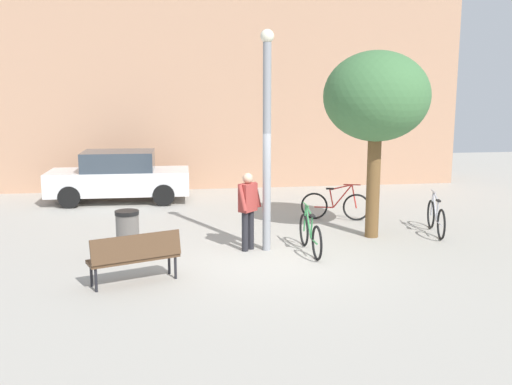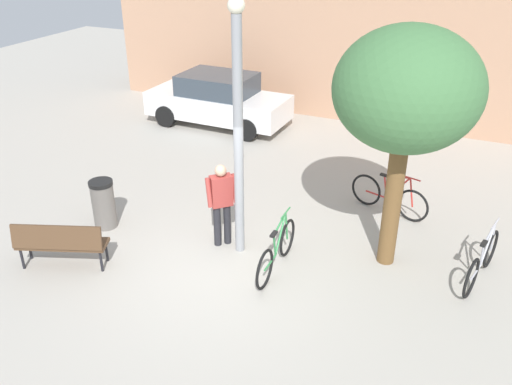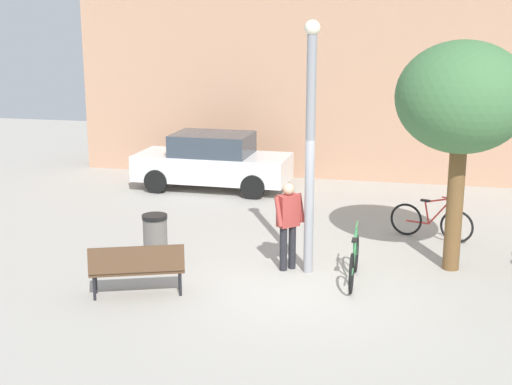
{
  "view_description": "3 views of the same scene",
  "coord_description": "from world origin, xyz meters",
  "px_view_note": "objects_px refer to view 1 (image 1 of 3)",
  "views": [
    {
      "loc": [
        -1.92,
        -11.14,
        3.43
      ],
      "look_at": [
        -0.25,
        0.44,
        1.32
      ],
      "focal_mm": 40.67,
      "sensor_mm": 36.0,
      "label": 1
    },
    {
      "loc": [
        3.87,
        -7.09,
        5.71
      ],
      "look_at": [
        0.17,
        1.17,
        1.05
      ],
      "focal_mm": 38.05,
      "sensor_mm": 36.0,
      "label": 2
    },
    {
      "loc": [
        1.87,
        -11.78,
        4.66
      ],
      "look_at": [
        -1.12,
        1.4,
        1.31
      ],
      "focal_mm": 50.07,
      "sensor_mm": 36.0,
      "label": 3
    }
  ],
  "objects_px": {
    "plaza_tree": "(376,98)",
    "parked_car_white": "(119,177)",
    "person_by_lamppost": "(248,206)",
    "bicycle_green": "(310,235)",
    "trash_bin": "(128,235)",
    "bicycle_silver": "(436,218)",
    "lamppost": "(267,133)",
    "bicycle_red": "(336,206)",
    "park_bench": "(135,254)"
  },
  "relations": [
    {
      "from": "plaza_tree",
      "to": "bicycle_silver",
      "type": "xyz_separation_m",
      "value": [
        1.61,
        0.07,
        -2.82
      ]
    },
    {
      "from": "plaza_tree",
      "to": "bicycle_green",
      "type": "height_order",
      "value": "plaza_tree"
    },
    {
      "from": "person_by_lamppost",
      "to": "lamppost",
      "type": "bearing_deg",
      "value": -7.05
    },
    {
      "from": "trash_bin",
      "to": "lamppost",
      "type": "bearing_deg",
      "value": 6.64
    },
    {
      "from": "bicycle_silver",
      "to": "plaza_tree",
      "type": "bearing_deg",
      "value": -177.36
    },
    {
      "from": "plaza_tree",
      "to": "bicycle_silver",
      "type": "bearing_deg",
      "value": 2.64
    },
    {
      "from": "bicycle_red",
      "to": "trash_bin",
      "type": "bearing_deg",
      "value": -150.36
    },
    {
      "from": "lamppost",
      "to": "trash_bin",
      "type": "xyz_separation_m",
      "value": [
        -2.88,
        -0.34,
        -1.99
      ]
    },
    {
      "from": "park_bench",
      "to": "bicycle_green",
      "type": "xyz_separation_m",
      "value": [
        3.53,
        1.52,
        -0.16
      ]
    },
    {
      "from": "lamppost",
      "to": "person_by_lamppost",
      "type": "distance_m",
      "value": 1.58
    },
    {
      "from": "person_by_lamppost",
      "to": "bicycle_green",
      "type": "relative_size",
      "value": 0.92
    },
    {
      "from": "lamppost",
      "to": "parked_car_white",
      "type": "distance_m",
      "value": 7.16
    },
    {
      "from": "lamppost",
      "to": "bicycle_green",
      "type": "xyz_separation_m",
      "value": [
        0.88,
        -0.32,
        -2.12
      ]
    },
    {
      "from": "bicycle_red",
      "to": "bicycle_green",
      "type": "bearing_deg",
      "value": -115.44
    },
    {
      "from": "bicycle_silver",
      "to": "bicycle_green",
      "type": "xyz_separation_m",
      "value": [
        -3.35,
        -1.15,
        0.0
      ]
    },
    {
      "from": "plaza_tree",
      "to": "bicycle_red",
      "type": "height_order",
      "value": "plaza_tree"
    },
    {
      "from": "bicycle_silver",
      "to": "trash_bin",
      "type": "bearing_deg",
      "value": -170.66
    },
    {
      "from": "parked_car_white",
      "to": "person_by_lamppost",
      "type": "bearing_deg",
      "value": -61.69
    },
    {
      "from": "lamppost",
      "to": "bicycle_red",
      "type": "distance_m",
      "value": 4.04
    },
    {
      "from": "bicycle_red",
      "to": "bicycle_green",
      "type": "xyz_separation_m",
      "value": [
        -1.38,
        -2.91,
        0.0
      ]
    },
    {
      "from": "person_by_lamppost",
      "to": "parked_car_white",
      "type": "height_order",
      "value": "person_by_lamppost"
    },
    {
      "from": "park_bench",
      "to": "bicycle_green",
      "type": "relative_size",
      "value": 0.92
    },
    {
      "from": "lamppost",
      "to": "trash_bin",
      "type": "relative_size",
      "value": 4.51
    },
    {
      "from": "plaza_tree",
      "to": "parked_car_white",
      "type": "bearing_deg",
      "value": 139.97
    },
    {
      "from": "trash_bin",
      "to": "parked_car_white",
      "type": "bearing_deg",
      "value": 96.28
    },
    {
      "from": "parked_car_white",
      "to": "park_bench",
      "type": "bearing_deg",
      "value": -83.23
    },
    {
      "from": "plaza_tree",
      "to": "bicycle_green",
      "type": "bearing_deg",
      "value": -148.15
    },
    {
      "from": "lamppost",
      "to": "bicycle_red",
      "type": "relative_size",
      "value": 2.64
    },
    {
      "from": "plaza_tree",
      "to": "bicycle_silver",
      "type": "height_order",
      "value": "plaza_tree"
    },
    {
      "from": "person_by_lamppost",
      "to": "trash_bin",
      "type": "height_order",
      "value": "person_by_lamppost"
    },
    {
      "from": "lamppost",
      "to": "bicycle_silver",
      "type": "height_order",
      "value": "lamppost"
    },
    {
      "from": "plaza_tree",
      "to": "park_bench",
      "type": "bearing_deg",
      "value": -153.77
    },
    {
      "from": "plaza_tree",
      "to": "parked_car_white",
      "type": "relative_size",
      "value": 1.01
    },
    {
      "from": "park_bench",
      "to": "bicycle_red",
      "type": "xyz_separation_m",
      "value": [
        4.91,
        4.43,
        -0.16
      ]
    },
    {
      "from": "lamppost",
      "to": "plaza_tree",
      "type": "xyz_separation_m",
      "value": [
        2.61,
        0.76,
        0.71
      ]
    },
    {
      "from": "bicycle_red",
      "to": "person_by_lamppost",
      "type": "bearing_deg",
      "value": -136.24
    },
    {
      "from": "bicycle_silver",
      "to": "bicycle_green",
      "type": "relative_size",
      "value": 0.98
    },
    {
      "from": "person_by_lamppost",
      "to": "plaza_tree",
      "type": "relative_size",
      "value": 0.39
    },
    {
      "from": "plaza_tree",
      "to": "trash_bin",
      "type": "xyz_separation_m",
      "value": [
        -5.49,
        -1.09,
        -2.69
      ]
    },
    {
      "from": "bicycle_red",
      "to": "park_bench",
      "type": "bearing_deg",
      "value": -137.99
    },
    {
      "from": "person_by_lamppost",
      "to": "bicycle_green",
      "type": "xyz_separation_m",
      "value": [
        1.27,
        -0.37,
        -0.58
      ]
    },
    {
      "from": "bicycle_silver",
      "to": "trash_bin",
      "type": "distance_m",
      "value": 7.2
    },
    {
      "from": "lamppost",
      "to": "parked_car_white",
      "type": "xyz_separation_m",
      "value": [
        -3.58,
        5.96,
        -1.72
      ]
    },
    {
      "from": "parked_car_white",
      "to": "trash_bin",
      "type": "relative_size",
      "value": 4.15
    },
    {
      "from": "bicycle_green",
      "to": "parked_car_white",
      "type": "height_order",
      "value": "parked_car_white"
    },
    {
      "from": "trash_bin",
      "to": "bicycle_silver",
      "type": "bearing_deg",
      "value": 9.34
    },
    {
      "from": "lamppost",
      "to": "bicycle_green",
      "type": "height_order",
      "value": "lamppost"
    },
    {
      "from": "person_by_lamppost",
      "to": "trash_bin",
      "type": "xyz_separation_m",
      "value": [
        -2.49,
        -0.38,
        -0.45
      ]
    },
    {
      "from": "park_bench",
      "to": "bicycle_silver",
      "type": "distance_m",
      "value": 7.38
    },
    {
      "from": "parked_car_white",
      "to": "trash_bin",
      "type": "bearing_deg",
      "value": -83.72
    }
  ]
}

